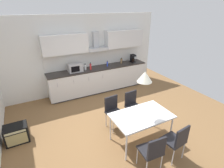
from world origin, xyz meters
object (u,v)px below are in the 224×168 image
object	(u,v)px
bottle_white	(85,67)
bottle_blue	(107,64)
bottle_brown	(121,61)
chair_near_right	(177,139)
chair_near_left	(153,150)
microwave	(75,68)
pendant_lamp	(145,77)
chair_far_left	(113,109)
coffee_maker	(133,58)
dining_table	(141,117)
bottle_red	(91,67)
guitar_amp	(17,134)
chair_far_right	(133,104)

from	to	relation	value
bottle_white	bottle_blue	bearing A→B (deg)	-0.17
bottle_brown	chair_near_right	bearing A→B (deg)	-103.61
bottle_blue	chair_near_left	bearing A→B (deg)	-103.43
microwave	chair_near_left	world-z (taller)	microwave
bottle_brown	chair_near_left	size ratio (longest dim) A/B	0.26
bottle_blue	pendant_lamp	size ratio (longest dim) A/B	0.69
chair_near_left	chair_far_left	size ratio (longest dim) A/B	1.00
coffee_maker	bottle_white	world-z (taller)	coffee_maker
coffee_maker	bottle_brown	world-z (taller)	coffee_maker
bottle_white	dining_table	world-z (taller)	bottle_white
microwave	chair_near_right	size ratio (longest dim) A/B	0.55
bottle_red	bottle_blue	world-z (taller)	bottle_red
bottle_brown	dining_table	world-z (taller)	bottle_brown
microwave	coffee_maker	bearing A→B (deg)	0.64
coffee_maker	bottle_brown	distance (m)	0.50
pendant_lamp	microwave	bearing A→B (deg)	101.93
bottle_red	bottle_brown	bearing A→B (deg)	5.09
bottle_red	pendant_lamp	bearing A→B (deg)	-88.18
bottle_brown	chair_near_right	xyz separation A→B (m)	(-0.93, -3.85, -0.49)
bottle_brown	chair_near_right	world-z (taller)	bottle_brown
coffee_maker	bottle_white	bearing A→B (deg)	-178.68
microwave	chair_far_left	world-z (taller)	microwave
bottle_white	guitar_amp	bearing A→B (deg)	-145.44
chair_far_right	chair_near_left	xyz separation A→B (m)	(-0.61, -1.60, 0.00)
microwave	bottle_brown	size ratio (longest dim) A/B	2.13
chair_near_left	pendant_lamp	world-z (taller)	pendant_lamp
dining_table	bottle_white	bearing A→B (deg)	95.26
pendant_lamp	coffee_maker	bearing A→B (deg)	59.97
bottle_blue	chair_near_right	bearing A→B (deg)	-94.18
bottle_blue	chair_far_left	size ratio (longest dim) A/B	0.25
chair_far_right	pendant_lamp	bearing A→B (deg)	-110.47
bottle_white	chair_far_left	distance (m)	2.23
microwave	chair_near_right	bearing A→B (deg)	-75.99
dining_table	chair_near_left	xyz separation A→B (m)	(-0.31, -0.80, -0.16)
microwave	bottle_blue	bearing A→B (deg)	-1.07
bottle_blue	pendant_lamp	distance (m)	3.10
bottle_white	chair_near_left	world-z (taller)	bottle_white
coffee_maker	guitar_amp	distance (m)	4.77
bottle_brown	chair_near_right	size ratio (longest dim) A/B	0.26
coffee_maker	bottle_blue	distance (m)	1.16
dining_table	coffee_maker	bearing A→B (deg)	59.97
microwave	coffee_maker	world-z (taller)	coffee_maker
microwave	bottle_white	world-z (taller)	microwave
bottle_blue	coffee_maker	bearing A→B (deg)	2.44
microwave	pendant_lamp	distance (m)	3.12
bottle_white	chair_near_left	xyz separation A→B (m)	(-0.04, -3.77, -0.50)
bottle_white	bottle_brown	bearing A→B (deg)	3.07
guitar_amp	pendant_lamp	xyz separation A→B (m)	(2.64, -1.34, 1.46)
bottle_white	chair_near_right	size ratio (longest dim) A/B	0.27
pendant_lamp	chair_near_left	bearing A→B (deg)	-111.26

